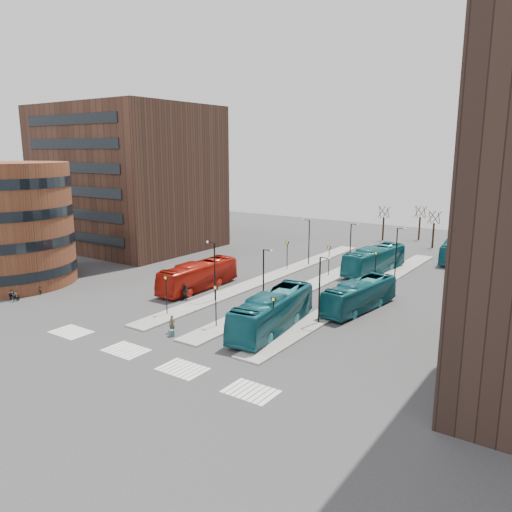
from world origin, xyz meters
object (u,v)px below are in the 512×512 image
Objects in this scene: commuter_b at (244,318)px; bicycle_mid at (14,295)px; teal_bus_b at (374,260)px; teal_bus_d at (454,250)px; traveller at (172,324)px; bicycle_far at (38,290)px; bicycle_near at (11,296)px; commuter_c at (245,312)px; red_bus at (198,276)px; teal_bus_a at (272,312)px; teal_bus_c at (360,295)px; suitcase at (172,333)px; commuter_a at (185,292)px.

bicycle_mid is at bearing 112.62° from commuter_b.
teal_bus_b is 1.09× the size of teal_bus_d.
commuter_b is (4.17, 4.78, -0.02)m from traveller.
bicycle_near is at bearing -171.69° from bicycle_far.
commuter_c is 24.28m from bicycle_far.
red_bus is 15.14m from teal_bus_a.
teal_bus_d is 7.09× the size of traveller.
commuter_b is 0.90× the size of bicycle_far.
teal_bus_d reaches higher than bicycle_far.
teal_bus_c is at bearing -26.34° from commuter_b.
teal_bus_c is (17.83, 3.40, -0.09)m from red_bus.
teal_bus_a is at bearing -82.40° from teal_bus_b.
suitcase is at bearing -112.13° from teal_bus_d.
red_bus is at bearing 149.11° from teal_bus_a.
bicycle_mid is (-20.31, -2.50, -0.24)m from traveller.
traveller reaches higher than bicycle_near.
teal_bus_a is at bearing -70.65° from bicycle_far.
commuter_a is at bearing 109.68° from traveller.
red_bus reaches higher than commuter_b.
red_bus is 1.06× the size of teal_bus_c.
bicycle_far is (-33.12, -42.91, -1.09)m from teal_bus_d.
suitcase is 0.35× the size of commuter_c.
commuter_b is at bearing 36.94° from commuter_c.
teal_bus_b reaches higher than bicycle_near.
commuter_c reaches higher than commuter_b.
teal_bus_d is at bearing 92.88° from teal_bus_c.
suitcase is 0.36× the size of traveller.
traveller is 1.02× the size of commuter_b.
bicycle_mid is (-27.00, -7.99, -1.13)m from teal_bus_a.
suitcase is at bearing -141.96° from teal_bus_a.
teal_bus_a reaches higher than bicycle_near.
bicycle_far is at bearing 106.59° from commuter_b.
commuter_c is (3.26, 6.09, 0.01)m from traveller.
teal_bus_a reaches higher than commuter_c.
red_bus is 7.26× the size of traveller.
commuter_b is 0.96× the size of commuter_c.
traveller is (-12.82, -43.15, -0.75)m from teal_bus_d.
teal_bus_a reaches higher than commuter_a.
teal_bus_b reaches higher than bicycle_far.
commuter_c is 25.08m from bicycle_mid.
teal_bus_c reaches higher than commuter_a.
commuter_c is (2.71, 6.74, 0.51)m from suitcase.
commuter_c is at bearing 88.05° from suitcase.
teal_bus_b is at bearing 62.29° from traveller.
teal_bus_b is (5.62, 30.91, 1.38)m from suitcase.
teal_bus_c is at bearing 38.41° from traveller.
commuter_a reaches higher than bicycle_mid.
traveller is 9.62m from commuter_a.
red_bus is 7.42× the size of commuter_b.
commuter_a is at bearing -60.91° from bicycle_mid.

